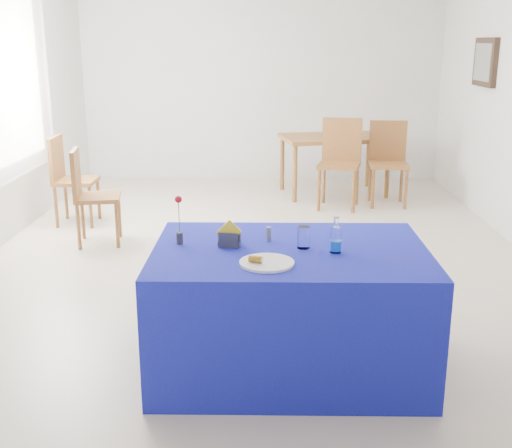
{
  "coord_description": "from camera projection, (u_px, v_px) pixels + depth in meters",
  "views": [
    {
      "loc": [
        0.07,
        -5.66,
        1.92
      ],
      "look_at": [
        0.01,
        -2.16,
        0.92
      ],
      "focal_mm": 45.0,
      "sensor_mm": 36.0,
      "label": 1
    }
  ],
  "objects": [
    {
      "name": "banana_pieces",
      "position": [
        256.0,
        259.0,
        3.45
      ],
      "size": [
        0.08,
        0.06,
        0.04
      ],
      "color": "gold",
      "rests_on": "plate"
    },
    {
      "name": "chair_bg_left",
      "position": [
        340.0,
        157.0,
        7.6
      ],
      "size": [
        0.56,
        0.56,
        1.05
      ],
      "rotation": [
        0.0,
        0.0,
        -0.23
      ],
      "color": "#935C2A",
      "rests_on": "floor"
    },
    {
      "name": "window_pane",
      "position": [
        10.0,
        80.0,
        6.35
      ],
      "size": [
        0.04,
        1.5,
        1.6
      ],
      "primitive_type": "cube",
      "color": "white",
      "rests_on": "room_shell"
    },
    {
      "name": "pepper_shaker",
      "position": [
        269.0,
        234.0,
        3.87
      ],
      "size": [
        0.03,
        0.03,
        0.08
      ],
      "primitive_type": "cylinder",
      "color": "slate",
      "rests_on": "blue_table"
    },
    {
      "name": "chair_win_a",
      "position": [
        88.0,
        190.0,
        6.18
      ],
      "size": [
        0.48,
        0.48,
        0.94
      ],
      "rotation": [
        0.0,
        0.0,
        1.73
      ],
      "color": "#935C2A",
      "rests_on": "floor"
    },
    {
      "name": "oak_table",
      "position": [
        334.0,
        142.0,
        8.21
      ],
      "size": [
        1.45,
        1.09,
        0.76
      ],
      "color": "#985F2C",
      "rests_on": "floor"
    },
    {
      "name": "water_bottle",
      "position": [
        336.0,
        240.0,
        3.65
      ],
      "size": [
        0.07,
        0.07,
        0.21
      ],
      "color": "white",
      "rests_on": "blue_table"
    },
    {
      "name": "picture_frame",
      "position": [
        485.0,
        62.0,
        7.01
      ],
      "size": [
        0.06,
        0.64,
        0.52
      ],
      "primitive_type": "cube",
      "color": "black",
      "rests_on": "room_shell"
    },
    {
      "name": "room_shell",
      "position": [
        258.0,
        62.0,
        5.49
      ],
      "size": [
        7.0,
        7.0,
        7.0
      ],
      "color": "silver",
      "rests_on": "ground"
    },
    {
      "name": "drinking_glass",
      "position": [
        304.0,
        237.0,
        3.72
      ],
      "size": [
        0.07,
        0.07,
        0.13
      ],
      "primitive_type": "cylinder",
      "color": "white",
      "rests_on": "blue_table"
    },
    {
      "name": "floor",
      "position": [
        258.0,
        255.0,
        5.97
      ],
      "size": [
        7.0,
        7.0,
        0.0
      ],
      "primitive_type": "plane",
      "color": "beige",
      "rests_on": "ground"
    },
    {
      "name": "napkin_holder",
      "position": [
        229.0,
        239.0,
        3.75
      ],
      "size": [
        0.15,
        0.07,
        0.16
      ],
      "color": "#35353A",
      "rests_on": "blue_table"
    },
    {
      "name": "chair_win_b",
      "position": [
        68.0,
        174.0,
        6.88
      ],
      "size": [
        0.43,
        0.43,
        0.95
      ],
      "rotation": [
        0.0,
        0.0,
        1.58
      ],
      "color": "#935C2A",
      "rests_on": "floor"
    },
    {
      "name": "chair_bg_right",
      "position": [
        388.0,
        157.0,
        7.74
      ],
      "size": [
        0.47,
        0.47,
        1.0
      ],
      "rotation": [
        0.0,
        0.0,
        -0.06
      ],
      "color": "#935C2A",
      "rests_on": "floor"
    },
    {
      "name": "picture_art",
      "position": [
        483.0,
        62.0,
        7.01
      ],
      "size": [
        0.02,
        0.52,
        0.4
      ],
      "primitive_type": "cube",
      "color": "#998C66",
      "rests_on": "room_shell"
    },
    {
      "name": "salt_shaker",
      "position": [
        238.0,
        237.0,
        3.8
      ],
      "size": [
        0.03,
        0.03,
        0.08
      ],
      "primitive_type": "cylinder",
      "color": "slate",
      "rests_on": "blue_table"
    },
    {
      "name": "rose_vase",
      "position": [
        179.0,
        222.0,
        3.78
      ],
      "size": [
        0.04,
        0.04,
        0.29
      ],
      "color": "#26262B",
      "rests_on": "blue_table"
    },
    {
      "name": "curtain",
      "position": [
        17.0,
        80.0,
        6.35
      ],
      "size": [
        0.04,
        1.75,
        1.85
      ],
      "primitive_type": "cube",
      "color": "white",
      "rests_on": "room_shell"
    },
    {
      "name": "plate",
      "position": [
        267.0,
        263.0,
        3.47
      ],
      "size": [
        0.3,
        0.3,
        0.01
      ],
      "primitive_type": "cylinder",
      "color": "silver",
      "rests_on": "blue_table"
    },
    {
      "name": "blue_table",
      "position": [
        289.0,
        308.0,
        3.84
      ],
      "size": [
        1.6,
        1.1,
        0.76
      ],
      "color": "#0F168E",
      "rests_on": "floor"
    }
  ]
}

